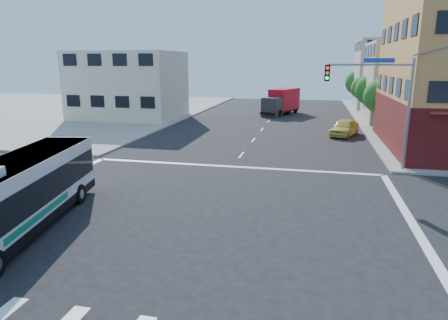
# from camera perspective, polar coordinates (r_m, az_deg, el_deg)

# --- Properties ---
(ground) EXTENTS (120.00, 120.00, 0.00)m
(ground) POSITION_cam_1_polar(r_m,az_deg,el_deg) (17.74, -5.06, -8.60)
(ground) COLOR black
(ground) RESTS_ON ground
(sidewalk_nw) EXTENTS (50.00, 50.00, 0.15)m
(sidewalk_nw) POSITION_cam_1_polar(r_m,az_deg,el_deg) (64.90, -25.78, 6.54)
(sidewalk_nw) COLOR gray
(sidewalk_nw) RESTS_ON ground
(building_east_near) EXTENTS (12.06, 10.06, 9.00)m
(building_east_near) POSITION_cam_1_polar(r_m,az_deg,el_deg) (51.04, 26.52, 9.87)
(building_east_near) COLOR #C6B197
(building_east_near) RESTS_ON ground
(building_east_far) EXTENTS (12.06, 10.06, 10.00)m
(building_east_far) POSITION_cam_1_polar(r_m,az_deg,el_deg) (64.71, 23.69, 11.13)
(building_east_far) COLOR #A3A29E
(building_east_far) RESTS_ON ground
(building_west) EXTENTS (12.06, 10.06, 8.00)m
(building_west) POSITION_cam_1_polar(r_m,az_deg,el_deg) (50.73, -13.44, 10.33)
(building_west) COLOR beige
(building_west) RESTS_ON ground
(signal_mast_ne) EXTENTS (7.91, 1.13, 8.07)m
(signal_mast_ne) POSITION_cam_1_polar(r_m,az_deg,el_deg) (26.58, 21.53, 9.05)
(signal_mast_ne) COLOR gray
(signal_mast_ne) RESTS_ON ground
(street_tree_a) EXTENTS (3.60, 3.60, 5.53)m
(street_tree_a) POSITION_cam_1_polar(r_m,az_deg,el_deg) (44.17, 21.74, 8.74)
(street_tree_a) COLOR #352313
(street_tree_a) RESTS_ON ground
(street_tree_b) EXTENTS (3.80, 3.80, 5.79)m
(street_tree_b) POSITION_cam_1_polar(r_m,az_deg,el_deg) (52.06, 20.44, 9.65)
(street_tree_b) COLOR #352313
(street_tree_b) RESTS_ON ground
(street_tree_c) EXTENTS (3.40, 3.40, 5.29)m
(street_tree_c) POSITION_cam_1_polar(r_m,az_deg,el_deg) (60.01, 19.44, 9.89)
(street_tree_c) COLOR #352313
(street_tree_c) RESTS_ON ground
(street_tree_d) EXTENTS (4.00, 4.00, 6.03)m
(street_tree_d) POSITION_cam_1_polar(r_m,az_deg,el_deg) (67.93, 18.72, 10.67)
(street_tree_d) COLOR #352313
(street_tree_d) RESTS_ON ground
(transit_bus) EXTENTS (4.36, 11.29, 3.27)m
(transit_bus) POSITION_cam_1_polar(r_m,az_deg,el_deg) (17.94, -27.68, -4.50)
(transit_bus) COLOR black
(transit_bus) RESTS_ON ground
(box_truck) EXTENTS (4.65, 7.66, 3.33)m
(box_truck) POSITION_cam_1_polar(r_m,az_deg,el_deg) (53.68, 8.17, 8.18)
(box_truck) COLOR #29282E
(box_truck) RESTS_ON ground
(parked_car) EXTENTS (3.27, 4.95, 1.57)m
(parked_car) POSITION_cam_1_polar(r_m,az_deg,el_deg) (39.23, 16.84, 4.47)
(parked_car) COLOR #E0CE57
(parked_car) RESTS_ON ground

